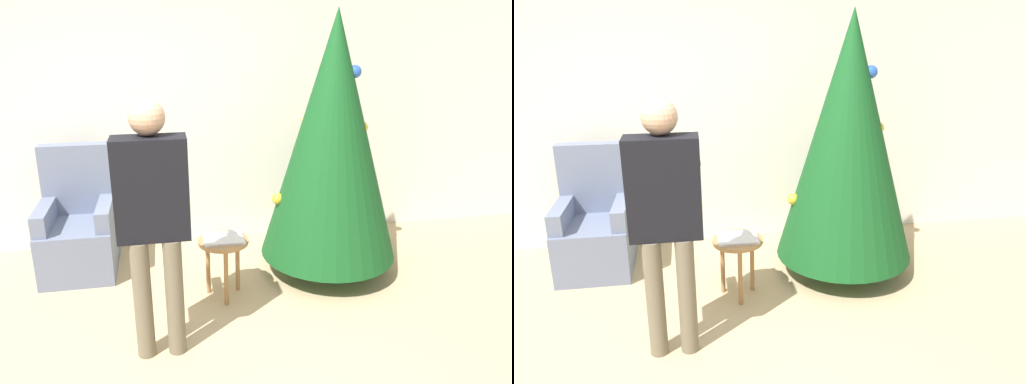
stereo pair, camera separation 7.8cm
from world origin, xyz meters
TOP-DOWN VIEW (x-y plane):
  - ground_plane at (0.00, 0.00)m, footprint 14.00×14.00m
  - wall_back at (0.00, 2.23)m, footprint 8.00×0.06m
  - christmas_tree at (1.33, 1.27)m, footprint 1.17×1.17m
  - armchair at (-0.83, 1.71)m, footprint 0.62×0.71m
  - person_standing at (-0.14, 0.39)m, footprint 0.47×0.57m
  - side_stool at (0.37, 0.99)m, footprint 0.40×0.40m
  - laptop at (0.37, 0.99)m, footprint 0.31×0.26m

SIDE VIEW (x-z plane):
  - ground_plane at x=0.00m, z-range 0.00..0.00m
  - armchair at x=-0.83m, z-range -0.18..0.92m
  - side_stool at x=0.37m, z-range 0.17..0.67m
  - laptop at x=0.37m, z-range 0.50..0.52m
  - person_standing at x=-0.14m, z-range 0.18..1.87m
  - christmas_tree at x=1.33m, z-range 0.09..2.32m
  - wall_back at x=0.00m, z-range 0.00..2.70m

